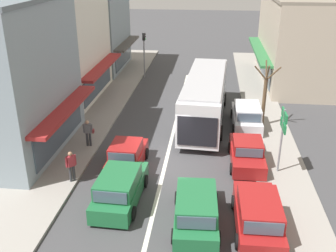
{
  "coord_description": "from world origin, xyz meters",
  "views": [
    {
      "loc": [
        2.29,
        -18.96,
        10.51
      ],
      "look_at": [
        -0.14,
        2.58,
        1.2
      ],
      "focal_mm": 42.0,
      "sensor_mm": 36.0,
      "label": 1
    }
  ],
  "objects": [
    {
      "name": "pedestrian_with_handbag_near",
      "position": [
        -4.77,
        1.56,
        1.07
      ],
      "size": [
        0.65,
        0.32,
        1.63
      ],
      "color": "#333338",
      "rests_on": "sidewalk_left"
    },
    {
      "name": "parked_sedan_kerb_second",
      "position": [
        4.44,
        0.6,
        0.66
      ],
      "size": [
        1.93,
        4.22,
        1.47
      ],
      "color": "maroon",
      "rests_on": "ground"
    },
    {
      "name": "building_right_far",
      "position": [
        11.48,
        17.45,
        3.8
      ],
      "size": [
        9.91,
        13.22,
        7.61
      ],
      "color": "#B2A38E",
      "rests_on": "ground"
    },
    {
      "name": "city_bus",
      "position": [
        1.96,
        6.54,
        1.88
      ],
      "size": [
        3.15,
        10.97,
        3.23
      ],
      "color": "silver",
      "rests_on": "ground"
    },
    {
      "name": "hatchback_queue_gap_filler",
      "position": [
        -2.0,
        -0.59,
        0.71
      ],
      "size": [
        1.88,
        3.73,
        1.54
      ],
      "color": "maroon",
      "rests_on": "ground"
    },
    {
      "name": "lane_centre_line",
      "position": [
        0.0,
        4.0,
        0.0
      ],
      "size": [
        0.2,
        28.0,
        0.01
      ],
      "primitive_type": "cube",
      "color": "silver",
      "rests_on": "ground"
    },
    {
      "name": "shopfront_mid_block",
      "position": [
        -10.18,
        10.26,
        4.27
      ],
      "size": [
        8.18,
        9.24,
        8.55
      ],
      "color": "silver",
      "rests_on": "ground"
    },
    {
      "name": "parked_wagon_kerb_third",
      "position": [
        4.79,
        5.91,
        0.75
      ],
      "size": [
        1.98,
        4.52,
        1.58
      ],
      "color": "silver",
      "rests_on": "ground"
    },
    {
      "name": "pedestrian_browsing_midblock",
      "position": [
        -4.41,
        -2.46,
        1.07
      ],
      "size": [
        0.43,
        0.43,
        1.63
      ],
      "color": "#333338",
      "rests_on": "sidewalk_left"
    },
    {
      "name": "traffic_light_downstreet",
      "position": [
        -3.99,
        16.85,
        2.85
      ],
      "size": [
        0.32,
        0.24,
        4.2
      ],
      "color": "gray",
      "rests_on": "ground"
    },
    {
      "name": "directional_road_sign",
      "position": [
        6.02,
        -0.28,
        2.7
      ],
      "size": [
        0.1,
        1.4,
        3.6
      ],
      "color": "gray",
      "rests_on": "ground"
    },
    {
      "name": "ground_plane",
      "position": [
        0.0,
        0.0,
        0.0
      ],
      "size": [
        140.0,
        140.0,
        0.0
      ],
      "primitive_type": "plane",
      "color": "#3F3F42"
    },
    {
      "name": "parked_wagon_kerb_front",
      "position": [
        4.48,
        -5.18,
        0.75
      ],
      "size": [
        1.99,
        4.52,
        1.58
      ],
      "color": "maroon",
      "rests_on": "ground"
    },
    {
      "name": "wagon_behind_bus_near",
      "position": [
        1.93,
        -5.13,
        0.75
      ],
      "size": [
        2.08,
        4.57,
        1.58
      ],
      "color": "#1E6638",
      "rests_on": "ground"
    },
    {
      "name": "kerb_right",
      "position": [
        6.2,
        6.0,
        0.06
      ],
      "size": [
        2.8,
        44.0,
        0.12
      ],
      "primitive_type": "cube",
      "color": "gray",
      "rests_on": "ground"
    },
    {
      "name": "shopfront_far_end",
      "position": [
        -10.18,
        19.24,
        4.36
      ],
      "size": [
        8.31,
        8.17,
        8.72
      ],
      "color": "#84939E",
      "rests_on": "ground"
    },
    {
      "name": "wagon_adjacent_lane_trail",
      "position": [
        -1.65,
        -3.81,
        0.75
      ],
      "size": [
        2.05,
        4.56,
        1.58
      ],
      "color": "#1E6638",
      "rests_on": "ground"
    },
    {
      "name": "sidewalk_left",
      "position": [
        -6.8,
        6.0,
        0.07
      ],
      "size": [
        5.2,
        44.0,
        0.14
      ],
      "primitive_type": "cube",
      "color": "gray",
      "rests_on": "ground"
    },
    {
      "name": "street_tree_right",
      "position": [
        5.85,
        6.03,
        2.08
      ],
      "size": [
        1.71,
        1.6,
        4.4
      ],
      "color": "brown",
      "rests_on": "ground"
    }
  ]
}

